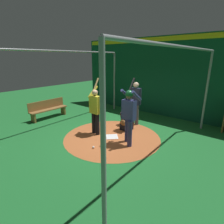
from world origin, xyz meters
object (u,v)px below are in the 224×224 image
Objects in this scene: visitor at (95,109)px; baseball_0 at (93,147)px; bench at (48,109)px; home_plate at (112,137)px; umpire at (135,101)px; batter at (129,112)px; catcher at (126,121)px.

baseball_0 is (0.89, 0.75, -0.93)m from visitor.
baseball_0 is at bearing 78.09° from bench.
umpire is at bearing -176.83° from home_plate.
home_plate is 1.04m from baseball_0.
bench is at bearing -62.51° from umpire.
visitor is 27.70× the size of baseball_0.
batter is at bearing 92.41° from bench.
batter is 1.18× the size of umpire.
bench is (0.19, -4.45, -0.66)m from batter.
umpire is at bearing 117.49° from bench.
home_plate is at bearing -93.48° from batter.
visitor is 1.13× the size of bench.
catcher is at bearing -141.04° from batter.
bench is at bearing -86.60° from visitor.
batter is 1.18× the size of bench.
batter is 4.50m from bench.
umpire is (-1.70, -0.83, -0.08)m from batter.
home_plate is at bearing 3.17° from umpire.
catcher is at bearing -177.38° from baseball_0.
visitor is (1.02, -0.66, 0.59)m from catcher.
baseball_0 is at bearing -33.36° from batter.
umpire is 0.88× the size of visitor.
home_plate is at bearing 93.58° from bench.
visitor is at bearing 91.57° from bench.
bench is (1.88, -3.62, -0.58)m from umpire.
baseball_0 reaches higher than home_plate.
home_plate is 0.20× the size of visitor.
catcher is at bearing 6.66° from umpire.
batter is 1.38m from catcher.
umpire is at bearing 164.23° from visitor.
umpire is at bearing -176.20° from baseball_0.
catcher is at bearing 106.51° from bench.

